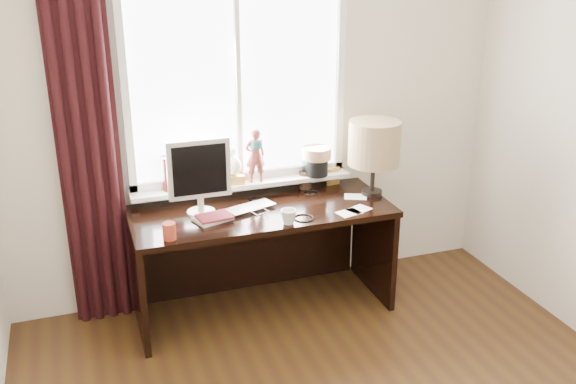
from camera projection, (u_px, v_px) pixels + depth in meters
name	position (u px, v px, depth m)	size (l,w,h in m)	color
wall_back	(259.00, 112.00, 4.34)	(3.50, 2.60, 0.00)	beige
laptop	(251.00, 208.00, 4.17)	(0.32, 0.21, 0.03)	silver
mug	(288.00, 216.00, 3.94)	(0.10, 0.09, 0.10)	white
red_cup	(169.00, 231.00, 3.73)	(0.08, 0.08, 0.10)	#9F3420
window	(242.00, 114.00, 4.26)	(1.52, 0.23, 1.40)	white
curtain	(89.00, 159.00, 3.98)	(0.38, 0.09, 2.25)	black
desk	(258.00, 237.00, 4.36)	(1.70, 0.70, 0.75)	black
monitor	(199.00, 172.00, 4.02)	(0.40, 0.18, 0.49)	beige
notebook_stack	(213.00, 218.00, 4.01)	(0.26, 0.22, 0.03)	beige
brush_holder	(305.00, 180.00, 4.52)	(0.09, 0.09, 0.25)	black
icon_frame	(333.00, 176.00, 4.58)	(0.10, 0.03, 0.13)	gold
table_lamp	(374.00, 144.00, 4.30)	(0.35, 0.35, 0.52)	black
loose_papers	(354.00, 206.00, 4.22)	(0.33, 0.40, 0.00)	white
desk_cables	(294.00, 205.00, 4.24)	(0.51, 0.54, 0.01)	black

